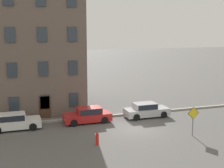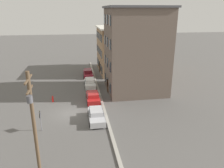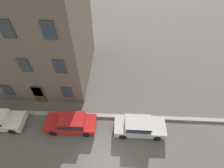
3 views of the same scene
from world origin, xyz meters
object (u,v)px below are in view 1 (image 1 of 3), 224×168
object	(u,v)px
car_white	(14,121)
fire_hydrant	(97,139)
car_red	(88,115)
car_silver	(146,110)
caution_sign	(193,117)

from	to	relation	value
car_white	fire_hydrant	size ratio (longest dim) A/B	4.58
car_red	fire_hydrant	distance (m)	5.86
car_silver	fire_hydrant	xyz separation A→B (m)	(-6.62, -5.76, -0.27)
car_white	car_red	size ratio (longest dim) A/B	1.00
car_silver	caution_sign	world-z (taller)	caution_sign
car_silver	fire_hydrant	bearing A→B (deg)	-138.99
caution_sign	fire_hydrant	bearing A→B (deg)	176.48
car_white	caution_sign	xyz separation A→B (m)	(13.91, -6.29, 0.88)
car_red	caution_sign	size ratio (longest dim) A/B	1.80
car_red	caution_sign	world-z (taller)	caution_sign
car_white	car_silver	size ratio (longest dim) A/B	1.00
car_red	car_silver	distance (m)	5.91
car_white	fire_hydrant	distance (m)	8.29
car_silver	caution_sign	xyz separation A→B (m)	(1.36, -6.25, 0.88)
car_white	caution_sign	distance (m)	15.29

